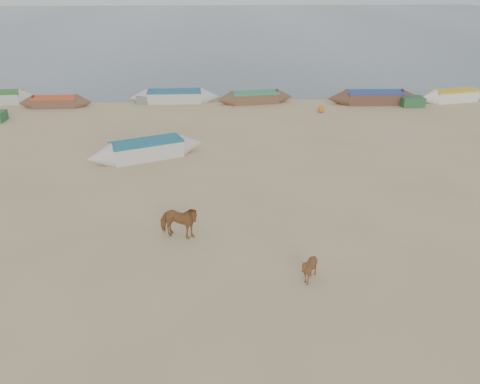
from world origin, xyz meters
The scene contains 7 objects.
ground centered at (0.00, 0.00, 0.00)m, with size 140.00×140.00×0.00m, color tan.
sea centered at (0.00, 82.00, 0.01)m, with size 160.00×160.00×0.00m, color slate.
cow_adult centered at (-2.18, 2.54, 0.61)m, with size 0.66×1.46×1.23m, color brown.
calf_front centered at (1.75, -0.26, 0.45)m, with size 0.73×0.82×0.91m, color brown.
near_canoe centered at (-4.18, 10.44, 0.45)m, with size 5.83×1.24×0.90m, color silver, non-canonical shape.
waterline_canoes centered at (3.69, 21.25, 0.42)m, with size 47.11×3.33×0.90m.
beach_clutter centered at (3.78, 19.43, 0.30)m, with size 44.56×5.19×0.64m.
Camera 1 is at (-0.95, -11.52, 8.21)m, focal length 35.00 mm.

